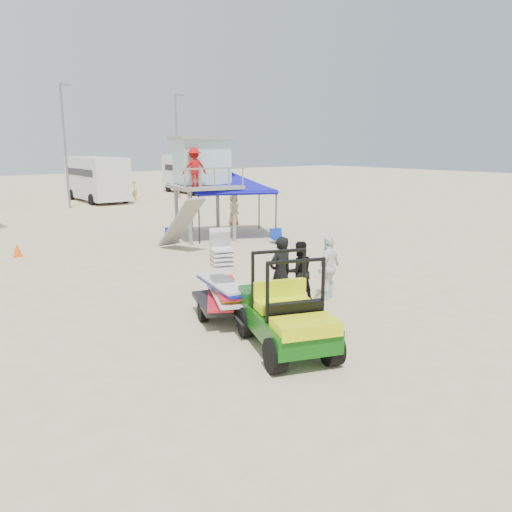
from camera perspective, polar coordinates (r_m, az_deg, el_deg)
ground at (r=10.80m, az=7.61°, el=-9.88°), size 140.00×140.00×0.00m
utility_cart at (r=10.08m, az=3.56°, el=-5.89°), size 2.08×2.87×1.97m
surf_trailer at (r=11.91m, az=-3.77°, el=-3.62°), size 1.76×2.40×1.94m
man_left at (r=12.50m, az=2.80°, el=-2.07°), size 0.69×0.46×1.90m
man_mid at (r=13.26m, az=4.93°, el=-1.81°), size 0.97×0.87×1.65m
man_right at (r=13.64m, az=8.29°, el=-1.32°), size 1.09×0.69×1.72m
lifeguard_tower at (r=22.17m, az=-6.33°, el=10.25°), size 3.22×3.22×4.36m
canopy_blue at (r=22.91m, az=-2.85°, el=9.22°), size 4.66×4.66×3.33m
cone_far at (r=20.78m, az=-25.61°, el=0.61°), size 0.34×0.34×0.50m
beach_chair_b at (r=21.35m, az=2.48°, el=2.29°), size 0.65×0.71×0.64m
beach_chair_c at (r=21.86m, az=-9.53°, el=2.38°), size 0.71×0.78×0.64m
rv_mid_right at (r=39.35m, az=-17.76°, el=8.58°), size 2.64×7.00×3.25m
rv_far_right at (r=44.48m, az=-7.32°, el=9.45°), size 2.64×6.60×3.25m
light_pole_left at (r=35.51m, az=-20.98°, el=11.55°), size 0.14×0.14×8.00m
light_pole_right at (r=40.35m, az=-9.01°, el=12.22°), size 0.14×0.14×8.00m
distant_beachgoers at (r=27.67m, az=-27.23°, el=4.41°), size 19.35×15.18×1.75m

